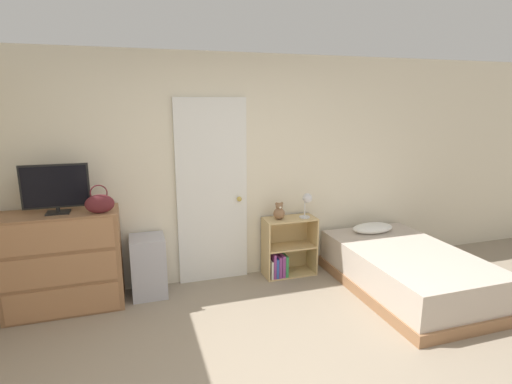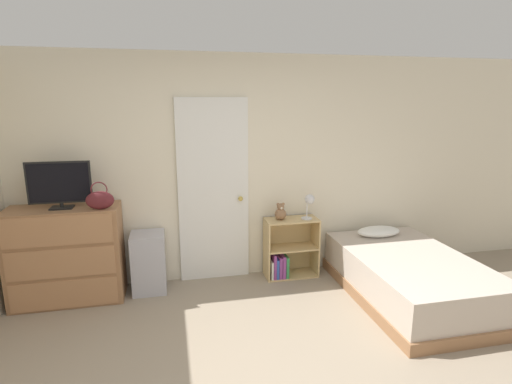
{
  "view_description": "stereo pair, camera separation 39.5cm",
  "coord_description": "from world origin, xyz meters",
  "px_view_note": "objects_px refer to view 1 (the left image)",
  "views": [
    {
      "loc": [
        -0.82,
        -2.11,
        2.03
      ],
      "look_at": [
        0.48,
        1.95,
        1.06
      ],
      "focal_mm": 28.0,
      "sensor_mm": 36.0,
      "label": 1
    },
    {
      "loc": [
        -0.44,
        -2.22,
        2.03
      ],
      "look_at": [
        0.48,
        1.95,
        1.06
      ],
      "focal_mm": 28.0,
      "sensor_mm": 36.0,
      "label": 2
    }
  ],
  "objects_px": {
    "handbag": "(100,203)",
    "desk_lamp": "(307,200)",
    "dresser": "(63,262)",
    "bookshelf": "(285,252)",
    "tv": "(56,188)",
    "storage_bin": "(148,266)",
    "bed": "(406,270)",
    "teddy_bear": "(279,212)"
  },
  "relations": [
    {
      "from": "bookshelf",
      "to": "bed",
      "type": "relative_size",
      "value": 0.37
    },
    {
      "from": "storage_bin",
      "to": "teddy_bear",
      "type": "bearing_deg",
      "value": 1.31
    },
    {
      "from": "tv",
      "to": "handbag",
      "type": "distance_m",
      "value": 0.43
    },
    {
      "from": "teddy_bear",
      "to": "bed",
      "type": "distance_m",
      "value": 1.53
    },
    {
      "from": "tv",
      "to": "storage_bin",
      "type": "height_order",
      "value": "tv"
    },
    {
      "from": "tv",
      "to": "desk_lamp",
      "type": "bearing_deg",
      "value": 1.25
    },
    {
      "from": "dresser",
      "to": "bookshelf",
      "type": "bearing_deg",
      "value": 2.17
    },
    {
      "from": "dresser",
      "to": "storage_bin",
      "type": "height_order",
      "value": "dresser"
    },
    {
      "from": "storage_bin",
      "to": "desk_lamp",
      "type": "distance_m",
      "value": 1.91
    },
    {
      "from": "desk_lamp",
      "to": "handbag",
      "type": "bearing_deg",
      "value": -175.39
    },
    {
      "from": "dresser",
      "to": "desk_lamp",
      "type": "xyz_separation_m",
      "value": [
        2.62,
        0.04,
        0.41
      ]
    },
    {
      "from": "storage_bin",
      "to": "bookshelf",
      "type": "distance_m",
      "value": 1.58
    },
    {
      "from": "storage_bin",
      "to": "teddy_bear",
      "type": "relative_size",
      "value": 3.2
    },
    {
      "from": "tv",
      "to": "teddy_bear",
      "type": "distance_m",
      "value": 2.33
    },
    {
      "from": "dresser",
      "to": "storage_bin",
      "type": "xyz_separation_m",
      "value": [
        0.8,
        0.05,
        -0.17
      ]
    },
    {
      "from": "handbag",
      "to": "bookshelf",
      "type": "height_order",
      "value": "handbag"
    },
    {
      "from": "handbag",
      "to": "tv",
      "type": "bearing_deg",
      "value": 162.13
    },
    {
      "from": "tv",
      "to": "bookshelf",
      "type": "relative_size",
      "value": 0.85
    },
    {
      "from": "dresser",
      "to": "storage_bin",
      "type": "distance_m",
      "value": 0.82
    },
    {
      "from": "storage_bin",
      "to": "bookshelf",
      "type": "xyz_separation_m",
      "value": [
        1.57,
        0.04,
        -0.04
      ]
    },
    {
      "from": "handbag",
      "to": "desk_lamp",
      "type": "relative_size",
      "value": 0.94
    },
    {
      "from": "teddy_bear",
      "to": "bed",
      "type": "bearing_deg",
      "value": -33.23
    },
    {
      "from": "handbag",
      "to": "bookshelf",
      "type": "relative_size",
      "value": 0.4
    },
    {
      "from": "bookshelf",
      "to": "teddy_bear",
      "type": "distance_m",
      "value": 0.51
    },
    {
      "from": "handbag",
      "to": "bookshelf",
      "type": "xyz_separation_m",
      "value": [
        1.99,
        0.23,
        -0.81
      ]
    },
    {
      "from": "storage_bin",
      "to": "bed",
      "type": "xyz_separation_m",
      "value": [
        2.69,
        -0.75,
        -0.09
      ]
    },
    {
      "from": "tv",
      "to": "desk_lamp",
      "type": "xyz_separation_m",
      "value": [
        2.61,
        0.06,
        -0.33
      ]
    },
    {
      "from": "storage_bin",
      "to": "bed",
      "type": "height_order",
      "value": "storage_bin"
    },
    {
      "from": "tv",
      "to": "bed",
      "type": "height_order",
      "value": "tv"
    },
    {
      "from": "dresser",
      "to": "tv",
      "type": "height_order",
      "value": "tv"
    },
    {
      "from": "handbag",
      "to": "teddy_bear",
      "type": "height_order",
      "value": "handbag"
    },
    {
      "from": "dresser",
      "to": "handbag",
      "type": "relative_size",
      "value": 3.92
    },
    {
      "from": "handbag",
      "to": "storage_bin",
      "type": "distance_m",
      "value": 0.89
    },
    {
      "from": "dresser",
      "to": "handbag",
      "type": "xyz_separation_m",
      "value": [
        0.39,
        -0.14,
        0.6
      ]
    },
    {
      "from": "bed",
      "to": "desk_lamp",
      "type": "bearing_deg",
      "value": 139.53
    },
    {
      "from": "bookshelf",
      "to": "bed",
      "type": "height_order",
      "value": "bookshelf"
    },
    {
      "from": "tv",
      "to": "bed",
      "type": "relative_size",
      "value": 0.32
    },
    {
      "from": "desk_lamp",
      "to": "bed",
      "type": "bearing_deg",
      "value": -40.47
    },
    {
      "from": "handbag",
      "to": "desk_lamp",
      "type": "xyz_separation_m",
      "value": [
        2.23,
        0.18,
        -0.19
      ]
    },
    {
      "from": "desk_lamp",
      "to": "tv",
      "type": "bearing_deg",
      "value": -178.75
    },
    {
      "from": "teddy_bear",
      "to": "tv",
      "type": "bearing_deg",
      "value": -177.47
    },
    {
      "from": "dresser",
      "to": "handbag",
      "type": "bearing_deg",
      "value": -19.83
    }
  ]
}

